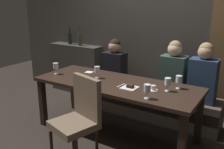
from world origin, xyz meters
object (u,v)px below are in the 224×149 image
object	(u,v)px
wine_glass_end_left	(147,89)
wine_glass_far_left	(179,80)
wine_bottle_dark_red	(70,38)
wine_bottle_pale_label	(80,39)
espresso_cup	(153,88)
wine_glass_center_back	(97,70)
dining_table	(116,89)
wine_glass_near_right	(56,66)
dessert_plate	(130,87)
diner_far_end	(203,74)
diner_bearded	(173,70)
diner_redhead	(114,63)
banquette_bench	(138,101)
chair_near_side	(79,115)
fork_on_table	(121,85)
wine_glass_center_front	(168,82)

from	to	relation	value
wine_glass_end_left	wine_glass_far_left	bearing A→B (deg)	69.90
wine_bottle_dark_red	wine_bottle_pale_label	distance (m)	0.29
wine_glass_end_left	espresso_cup	bearing A→B (deg)	99.19
wine_glass_center_back	dining_table	bearing A→B (deg)	-7.03
wine_glass_far_left	wine_glass_center_back	world-z (taller)	same
wine_glass_near_right	dessert_plate	bearing A→B (deg)	0.94
diner_far_end	dessert_plate	distance (m)	1.05
dining_table	diner_bearded	world-z (taller)	diner_bearded
wine_glass_end_left	dessert_plate	xyz separation A→B (m)	(-0.32, 0.20, -0.10)
wine_glass_far_left	wine_glass_near_right	bearing A→B (deg)	-169.17
diner_redhead	diner_bearded	size ratio (longest dim) A/B	0.93
wine_bottle_pale_label	espresso_cup	bearing A→B (deg)	-27.89
banquette_bench	espresso_cup	bearing A→B (deg)	-52.94
chair_near_side	wine_glass_near_right	size ratio (longest dim) A/B	5.98
wine_glass_far_left	dessert_plate	bearing A→B (deg)	-148.66
wine_glass_end_left	fork_on_table	distance (m)	0.53
wine_bottle_dark_red	wine_bottle_pale_label	world-z (taller)	same
wine_glass_center_back	wine_glass_far_left	bearing A→B (deg)	8.91
dining_table	fork_on_table	bearing A→B (deg)	-30.56
wine_glass_near_right	fork_on_table	xyz separation A→B (m)	(1.07, 0.05, -0.11)
diner_redhead	wine_glass_center_back	size ratio (longest dim) A/B	4.50
chair_near_side	diner_bearded	world-z (taller)	diner_bearded
wine_bottle_dark_red	dessert_plate	size ratio (longest dim) A/B	1.72
banquette_bench	wine_glass_end_left	distance (m)	1.32
diner_redhead	wine_glass_far_left	size ratio (longest dim) A/B	4.50
wine_glass_center_front	dessert_plate	xyz separation A→B (m)	(-0.43, -0.15, -0.10)
diner_bearded	wine_bottle_dark_red	xyz separation A→B (m)	(-2.23, 0.34, 0.24)
wine_bottle_pale_label	dessert_plate	size ratio (longest dim) A/B	1.72
dining_table	diner_bearded	distance (m)	0.91
diner_far_end	wine_glass_end_left	bearing A→B (deg)	-110.55
diner_bearded	dessert_plate	size ratio (longest dim) A/B	4.19
diner_bearded	wine_glass_near_right	distance (m)	1.71
fork_on_table	banquette_bench	bearing A→B (deg)	102.33
wine_bottle_pale_label	fork_on_table	xyz separation A→B (m)	(1.54, -1.09, -0.33)
diner_far_end	wine_glass_near_right	size ratio (longest dim) A/B	4.94
wine_glass_end_left	wine_glass_near_right	bearing A→B (deg)	173.34
chair_near_side	wine_bottle_dark_red	distance (m)	2.50
chair_near_side	diner_redhead	bearing A→B (deg)	106.61
chair_near_side	fork_on_table	size ratio (longest dim) A/B	5.76
wine_glass_end_left	wine_bottle_dark_red	bearing A→B (deg)	149.37
diner_far_end	wine_glass_center_back	size ratio (longest dim) A/B	4.94
diner_bearded	dessert_plate	world-z (taller)	diner_bearded
diner_far_end	wine_glass_center_front	distance (m)	0.69
chair_near_side	wine_glass_center_front	size ratio (longest dim) A/B	5.98
dining_table	wine_glass_center_back	bearing A→B (deg)	172.97
diner_bearded	wine_bottle_pale_label	xyz separation A→B (m)	(-1.95, 0.30, 0.24)
wine_glass_center_back	espresso_cup	xyz separation A→B (m)	(0.87, -0.06, -0.09)
diner_far_end	wine_glass_far_left	world-z (taller)	diner_far_end
banquette_bench	wine_glass_center_front	distance (m)	1.14
wine_bottle_pale_label	wine_glass_far_left	size ratio (longest dim) A/B	1.99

